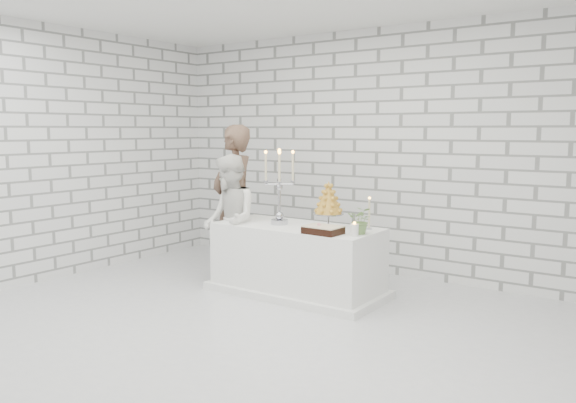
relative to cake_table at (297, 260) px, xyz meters
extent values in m
cube|color=silver|center=(0.25, -1.13, -0.38)|extent=(6.00, 5.00, 0.01)
cube|color=white|center=(0.25, 1.37, 1.12)|extent=(6.00, 0.01, 3.00)
cube|color=white|center=(-2.75, -1.13, 1.12)|extent=(0.01, 5.00, 3.00)
cube|color=white|center=(0.00, 0.00, 0.00)|extent=(1.80, 0.80, 0.75)
imported|color=brown|center=(-1.09, 0.24, 0.54)|extent=(0.50, 0.71, 1.84)
imported|color=white|center=(-0.81, -0.16, 0.38)|extent=(0.93, 0.91, 1.51)
cube|color=black|center=(0.49, -0.25, 0.42)|extent=(0.37, 0.27, 0.08)
cylinder|color=white|center=(0.80, -0.19, 0.44)|extent=(0.09, 0.09, 0.12)
cylinder|color=beige|center=(0.75, 0.22, 0.54)|extent=(0.07, 0.07, 0.32)
imported|color=#4C7A39|center=(0.80, -0.05, 0.51)|extent=(0.30, 0.28, 0.28)
camera|label=1|loc=(3.44, -5.07, 1.40)|focal=35.99mm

